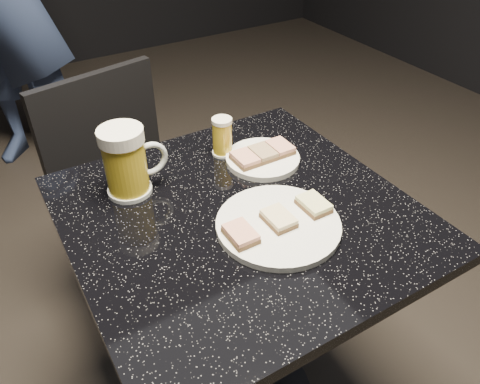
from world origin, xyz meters
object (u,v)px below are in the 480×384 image
at_px(plate_small, 263,159).
at_px(chair, 130,196).
at_px(beer_tumbler, 222,137).
at_px(plate_large, 278,225).
at_px(table, 240,287).
at_px(beer_mug, 127,161).

height_order(plate_small, chair, chair).
distance_m(plate_small, beer_tumbler, 0.11).
relative_size(plate_small, beer_tumbler, 1.85).
relative_size(plate_small, chair, 0.21).
xyz_separation_m(plate_large, table, (-0.04, 0.09, -0.25)).
bearing_deg(plate_large, plate_small, 64.28).
bearing_deg(beer_tumbler, chair, 122.09).
relative_size(beer_mug, chair, 0.18).
height_order(table, beer_tumbler, beer_tumbler).
relative_size(table, chair, 0.87).
distance_m(plate_large, chair, 0.66).
xyz_separation_m(plate_small, chair, (-0.25, 0.36, -0.26)).
bearing_deg(beer_mug, beer_tumbler, 7.21).
xyz_separation_m(table, chair, (-0.10, 0.50, -0.01)).
bearing_deg(chair, plate_large, -76.74).
relative_size(plate_large, beer_tumbler, 2.59).
bearing_deg(plate_large, table, 114.57).
xyz_separation_m(beer_tumbler, chair, (-0.18, 0.28, -0.30)).
height_order(beer_mug, chair, beer_mug).
xyz_separation_m(plate_small, table, (-0.15, -0.14, -0.25)).
distance_m(beer_tumbler, chair, 0.45).
distance_m(table, beer_mug, 0.41).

